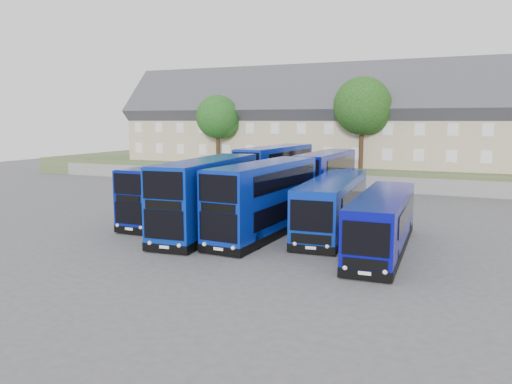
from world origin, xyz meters
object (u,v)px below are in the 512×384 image
object	(u,v)px
dd_front_left	(172,193)
dd_front_mid	(208,197)
coach_east_a	(333,206)
tree_mid	(364,108)
tree_west	(219,119)

from	to	relation	value
dd_front_left	dd_front_mid	size ratio (longest dim) A/B	0.86
dd_front_left	coach_east_a	size ratio (longest dim) A/B	0.80
coach_east_a	tree_mid	size ratio (longest dim) A/B	1.34
dd_front_mid	tree_mid	size ratio (longest dim) A/B	1.25
coach_east_a	tree_west	size ratio (longest dim) A/B	1.61
dd_front_mid	tree_west	world-z (taller)	tree_west
dd_front_mid	tree_mid	xyz separation A→B (m)	(4.68, 23.71, 5.86)
coach_east_a	tree_mid	world-z (taller)	tree_mid
dd_front_mid	coach_east_a	size ratio (longest dim) A/B	0.93
dd_front_left	tree_west	distance (m)	22.94
tree_mid	dd_front_mid	bearing A→B (deg)	-101.17
coach_east_a	tree_west	distance (m)	27.63
tree_west	dd_front_left	bearing A→B (deg)	-70.79
dd_front_mid	coach_east_a	distance (m)	7.82
dd_front_left	tree_west	bearing A→B (deg)	108.60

